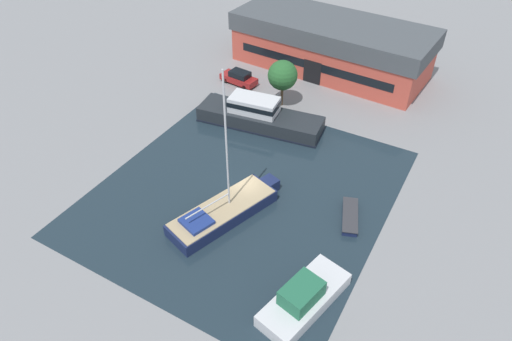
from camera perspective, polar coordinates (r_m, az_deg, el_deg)
name	(u,v)px	position (r m, az deg, el deg)	size (l,w,h in m)	color
ground_plane	(245,191)	(42.14, -1.38, -2.59)	(440.00, 440.00, 0.00)	gray
water_canal	(245,191)	(42.14, -1.38, -2.59)	(24.96, 27.42, 0.01)	#1E2D38
warehouse_building	(331,45)	(62.05, 9.36, 15.25)	(26.02, 11.76, 6.50)	#C64C3D
quay_tree_near_building	(283,75)	(52.61, 3.35, 11.79)	(3.40, 3.40, 5.57)	brown
parked_car	(239,78)	(58.51, -2.13, 11.53)	(4.94, 2.36, 1.72)	maroon
sailboat_moored	(224,211)	(39.38, -3.97, -5.02)	(6.17, 11.28, 13.79)	#19234C
motor_cruiser	(258,116)	(50.16, 0.31, 6.85)	(14.25, 5.60, 3.32)	#23282D
small_dinghy	(350,217)	(40.15, 11.66, -5.66)	(2.69, 4.50, 0.56)	#19234C
cabin_boat	(304,298)	(33.50, 5.99, -15.56)	(4.54, 7.91, 2.46)	silver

